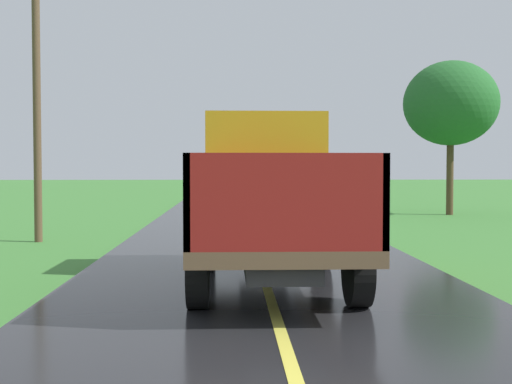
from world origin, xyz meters
TOP-DOWN VIEW (x-y plane):
  - banana_truck_near at (0.08, 9.78)m, footprint 2.38×5.82m
  - utility_pole_roadside at (-5.50, 15.86)m, footprint 2.21×0.20m
  - roadside_tree_near_left at (8.33, 24.94)m, footprint 3.77×3.77m

SIDE VIEW (x-z plane):
  - banana_truck_near at x=0.08m, z-range 0.06..2.86m
  - utility_pole_roadside at x=-5.50m, z-range 0.32..7.58m
  - roadside_tree_near_left at x=8.33m, z-range 1.39..7.58m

